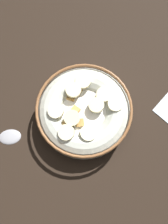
% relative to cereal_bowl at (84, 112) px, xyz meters
% --- Properties ---
extents(ground_plane, '(0.98, 0.98, 0.02)m').
position_rel_cereal_bowl_xyz_m(ground_plane, '(-0.00, -0.00, -0.04)').
color(ground_plane, black).
extents(cereal_bowl, '(0.20, 0.20, 0.07)m').
position_rel_cereal_bowl_xyz_m(cereal_bowl, '(0.00, 0.00, 0.00)').
color(cereal_bowl, beige).
rests_on(cereal_bowl, ground_plane).
extents(spoon, '(0.12, 0.13, 0.01)m').
position_rel_cereal_bowl_xyz_m(spoon, '(-0.15, 0.12, -0.03)').
color(spoon, '#A5A5AD').
rests_on(spoon, ground_plane).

